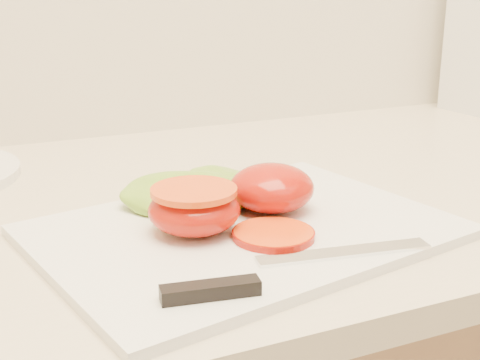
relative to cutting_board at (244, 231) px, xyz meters
name	(u,v)px	position (x,y,z in m)	size (l,w,h in m)	color
cutting_board	(244,231)	(0.00, 0.00, 0.00)	(0.39, 0.28, 0.01)	white
tomato_half_dome	(272,188)	(0.05, 0.03, 0.03)	(0.09, 0.09, 0.05)	#B71E02
tomato_half_cut	(194,208)	(-0.05, 0.01, 0.03)	(0.09, 0.09, 0.04)	#B71E02
tomato_slice_0	(273,234)	(0.01, -0.04, 0.01)	(0.08, 0.08, 0.01)	#EC4E16
lettuce_leaf_0	(187,195)	(-0.03, 0.08, 0.02)	(0.14, 0.09, 0.03)	#93C133
lettuce_leaf_1	(222,185)	(0.02, 0.09, 0.02)	(0.12, 0.09, 0.03)	#93C133
knife	(268,274)	(-0.03, -0.11, 0.01)	(0.26, 0.06, 0.01)	silver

